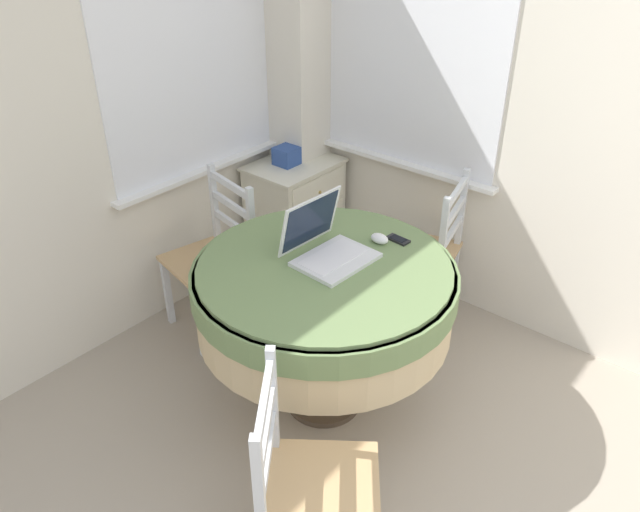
% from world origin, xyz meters
% --- Properties ---
extents(corner_room_shell, '(4.08, 4.62, 2.55)m').
position_xyz_m(corner_room_shell, '(1.01, 1.72, 1.28)').
color(corner_room_shell, silver).
rests_on(corner_room_shell, ground_plane).
extents(round_dining_table, '(1.14, 1.14, 0.78)m').
position_xyz_m(round_dining_table, '(0.64, 1.56, 0.64)').
color(round_dining_table, '#4C3D2D').
rests_on(round_dining_table, ground_plane).
extents(laptop, '(0.35, 0.32, 0.26)m').
position_xyz_m(laptop, '(0.69, 1.59, 0.83)').
color(laptop, silver).
rests_on(laptop, round_dining_table).
extents(computer_mouse, '(0.06, 0.09, 0.04)m').
position_xyz_m(computer_mouse, '(0.94, 1.49, 0.80)').
color(computer_mouse, white).
rests_on(computer_mouse, round_dining_table).
extents(cell_phone, '(0.06, 0.11, 0.01)m').
position_xyz_m(cell_phone, '(1.01, 1.43, 0.79)').
color(cell_phone, black).
rests_on(cell_phone, round_dining_table).
extents(dining_chair_near_back_window, '(0.47, 0.50, 0.88)m').
position_xyz_m(dining_chair_near_back_window, '(0.74, 2.40, 0.43)').
color(dining_chair_near_back_window, tan).
rests_on(dining_chair_near_back_window, ground_plane).
extents(dining_chair_near_right_window, '(0.51, 0.49, 0.88)m').
position_xyz_m(dining_chair_near_right_window, '(1.50, 1.56, 0.43)').
color(dining_chair_near_right_window, tan).
rests_on(dining_chair_near_right_window, ground_plane).
extents(dining_chair_camera_near, '(0.58, 0.57, 0.88)m').
position_xyz_m(dining_chair_camera_near, '(-0.06, 1.05, 0.43)').
color(dining_chair_camera_near, tan).
rests_on(dining_chair_camera_near, ground_plane).
extents(corner_cabinet, '(0.55, 0.42, 0.70)m').
position_xyz_m(corner_cabinet, '(1.51, 2.52, 0.35)').
color(corner_cabinet, silver).
rests_on(corner_cabinet, ground_plane).
extents(storage_box, '(0.22, 0.13, 0.11)m').
position_xyz_m(storage_box, '(1.52, 2.55, 0.75)').
color(storage_box, '#2D4C93').
rests_on(storage_box, corner_cabinet).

